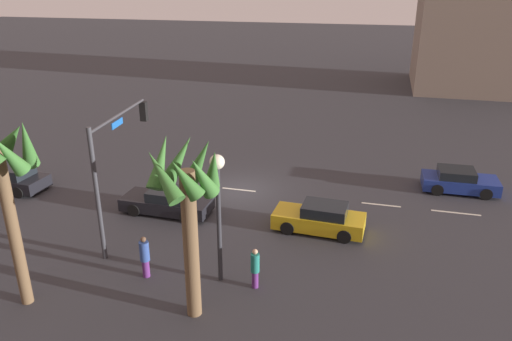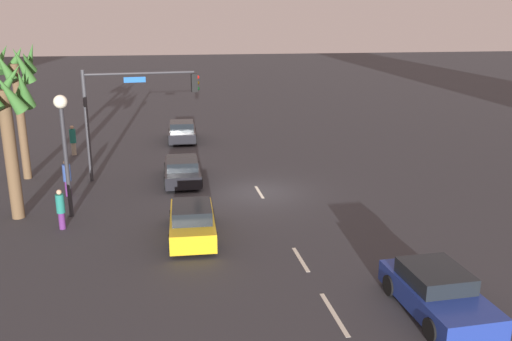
% 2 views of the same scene
% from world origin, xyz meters
% --- Properties ---
extents(ground_plane, '(220.00, 220.00, 0.00)m').
position_xyz_m(ground_plane, '(0.00, 0.00, 0.00)').
color(ground_plane, '#333338').
extents(lane_stripe_1, '(2.39, 0.14, 0.01)m').
position_xyz_m(lane_stripe_1, '(-11.43, 0.00, 0.01)').
color(lane_stripe_1, silver).
rests_on(lane_stripe_1, ground_plane).
extents(lane_stripe_2, '(2.01, 0.14, 0.01)m').
position_xyz_m(lane_stripe_2, '(-7.73, 0.00, 0.01)').
color(lane_stripe_2, silver).
rests_on(lane_stripe_2, ground_plane).
extents(lane_stripe_3, '(1.95, 0.14, 0.01)m').
position_xyz_m(lane_stripe_3, '(0.06, 0.00, 0.01)').
color(lane_stripe_3, silver).
rests_on(lane_stripe_3, ground_plane).
extents(car_0, '(4.55, 1.97, 1.25)m').
position_xyz_m(car_0, '(2.72, 3.61, 0.59)').
color(car_0, black).
rests_on(car_0, ground_plane).
extents(car_1, '(4.04, 2.03, 1.29)m').
position_xyz_m(car_1, '(-11.82, -2.94, 0.61)').
color(car_1, navy).
rests_on(car_1, ground_plane).
extents(car_2, '(4.29, 1.95, 1.38)m').
position_xyz_m(car_2, '(-4.97, 3.61, 0.64)').
color(car_2, gold).
rests_on(car_2, ground_plane).
extents(car_3, '(4.17, 2.06, 1.40)m').
position_xyz_m(car_3, '(12.44, 3.13, 0.64)').
color(car_3, black).
rests_on(car_3, ground_plane).
extents(traffic_signal, '(0.85, 5.95, 5.78)m').
position_xyz_m(traffic_signal, '(3.74, 6.21, 4.00)').
color(traffic_signal, '#38383D').
rests_on(traffic_signal, ground_plane).
extents(streetlamp, '(0.56, 0.56, 5.24)m').
position_xyz_m(streetlamp, '(-1.74, 8.59, 3.75)').
color(streetlamp, '#2D2D33').
rests_on(streetlamp, ground_plane).
extents(pedestrian_0, '(0.44, 0.44, 1.78)m').
position_xyz_m(pedestrian_0, '(1.19, 9.13, 0.93)').
color(pedestrian_0, '#59266B').
rests_on(pedestrian_0, ground_plane).
extents(pedestrian_1, '(0.43, 0.43, 1.67)m').
position_xyz_m(pedestrian_1, '(-3.18, 8.74, 0.88)').
color(pedestrian_1, '#59266B').
rests_on(pedestrian_1, ground_plane).
extents(palm_tree_0, '(2.65, 2.67, 7.14)m').
position_xyz_m(palm_tree_0, '(4.69, 11.71, 5.39)').
color(palm_tree_0, brown).
rests_on(palm_tree_0, ground_plane).
extents(palm_tree_1, '(2.63, 2.74, 6.54)m').
position_xyz_m(palm_tree_1, '(-1.46, 10.77, 4.69)').
color(palm_tree_1, brown).
rests_on(palm_tree_1, ground_plane).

